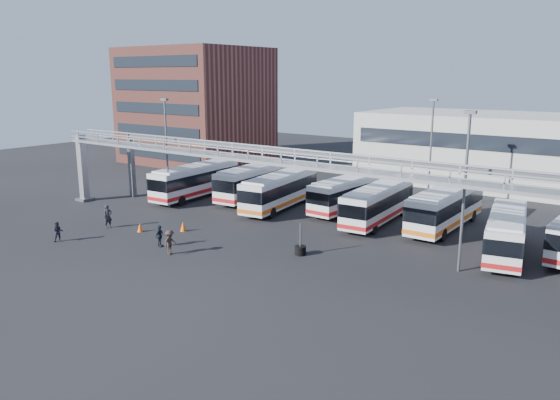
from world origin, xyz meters
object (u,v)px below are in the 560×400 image
Objects in this scene: bus_6 at (446,206)px; bus_4 at (350,192)px; pedestrian_a at (108,216)px; bus_3 at (280,190)px; light_pole_back at (431,148)px; bus_2 at (256,180)px; bus_7 at (506,232)px; pedestrian_b at (58,232)px; bus_5 at (378,202)px; pedestrian_c at (170,242)px; bus_1 at (196,180)px; cone_right at (183,226)px; tire_stack at (300,249)px; cone_left at (140,227)px; light_pole_left at (167,147)px; pedestrian_d at (160,236)px; light_pole_mid at (465,184)px.

bus_4 is at bearing 176.06° from bus_6.
bus_3 is at bearing -14.34° from pedestrian_a.
light_pole_back reaches higher than bus_6.
light_pole_back is 0.92× the size of bus_3.
bus_4 is at bearing 21.37° from bus_3.
light_pole_back is 0.89× the size of bus_2.
light_pole_back is at bearing 123.32° from bus_6.
bus_7 is at bearing -52.83° from pedestrian_a.
bus_7 reaches higher than pedestrian_b.
bus_5 is 5.51× the size of pedestrian_a.
bus_5 reaches higher than pedestrian_c.
bus_3 is at bearing -29.96° from bus_2.
pedestrian_a is (-2.96, -15.77, -0.92)m from bus_2.
cone_right is (7.95, -9.47, -1.48)m from bus_1.
cone_right is 10.97m from tire_stack.
light_pole_back reaches higher than cone_left.
bus_4 is 13.59× the size of cone_right.
light_pole_back is 23.30m from bus_1.
light_pole_back is at bearing 20.07° from bus_1.
light_pole_left is 19.24m from tire_stack.
cone_right is (-1.63, 3.89, -0.42)m from pedestrian_d.
bus_4 is at bearing -20.53° from pedestrian_c.
bus_1 is 19.52m from bus_5.
light_pole_back is at bearing -30.33° from pedestrian_c.
bus_4 reaches higher than tire_stack.
pedestrian_b is at bearing -161.08° from bus_7.
bus_5 reaches higher than pedestrian_d.
bus_4 is (-5.49, -5.06, -3.97)m from light_pole_back.
bus_6 is 27.64m from pedestrian_a.
bus_2 is at bearing 28.90° from pedestrian_b.
light_pole_mid is 17.22m from bus_4.
light_pole_mid reaches higher than bus_7.
bus_7 is at bearing -15.32° from bus_4.
bus_6 reaches higher than pedestrian_c.
bus_6 is at bearing -4.02° from bus_2.
light_pole_back is (-8.00, 15.00, 0.00)m from light_pole_mid.
bus_5 is at bearing 154.97° from bus_7.
cone_right is (2.70, -12.80, -1.50)m from bus_2.
tire_stack is at bearing -29.27° from bus_1.
bus_2 is at bearing 28.14° from bus_1.
pedestrian_a is 4.65m from pedestrian_b.
bus_1 is 0.98× the size of bus_2.
pedestrian_b is 7.99m from pedestrian_d.
light_pole_left reaches higher than bus_4.
bus_5 reaches higher than cone_right.
bus_5 is (18.48, 6.63, -3.96)m from light_pole_left.
cone_left is (3.01, 0.79, -0.61)m from pedestrian_a.
bus_7 reaches higher than pedestrian_d.
pedestrian_c is at bearing -55.14° from bus_1.
pedestrian_d is (-1.94, 0.77, -0.08)m from pedestrian_c.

